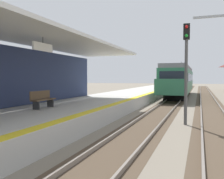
# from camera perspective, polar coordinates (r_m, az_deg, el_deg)

# --- Properties ---
(station_platform) EXTENTS (5.00, 80.00, 0.91)m
(station_platform) POSITION_cam_1_polar(r_m,az_deg,el_deg) (14.03, -10.21, -5.45)
(station_platform) COLOR #B7B5AD
(station_platform) RESTS_ON ground
(track_pair_nearest_platform) EXTENTS (2.34, 120.00, 0.16)m
(track_pair_nearest_platform) POSITION_cam_1_polar(r_m,az_deg,el_deg) (16.40, 10.65, -5.69)
(track_pair_nearest_platform) COLOR #4C3D2D
(track_pair_nearest_platform) RESTS_ON ground
(track_pair_middle) EXTENTS (2.34, 120.00, 0.16)m
(track_pair_middle) POSITION_cam_1_polar(r_m,az_deg,el_deg) (16.22, 22.66, -5.95)
(track_pair_middle) COLOR #4C3D2D
(track_pair_middle) RESTS_ON ground
(approaching_train) EXTENTS (2.93, 19.60, 4.76)m
(approaching_train) POSITION_cam_1_polar(r_m,az_deg,el_deg) (32.74, 15.33, 2.19)
(approaching_train) COLOR #286647
(approaching_train) RESTS_ON ground
(rail_signal_post) EXTENTS (0.32, 0.34, 5.20)m
(rail_signal_post) POSITION_cam_1_polar(r_m,az_deg,el_deg) (13.19, 16.92, 5.90)
(rail_signal_post) COLOR #4C4C4C
(rail_signal_post) RESTS_ON ground
(platform_bench) EXTENTS (0.45, 1.60, 0.88)m
(platform_bench) POSITION_cam_1_polar(r_m,az_deg,el_deg) (12.87, -15.94, -2.11)
(platform_bench) COLOR brown
(platform_bench) RESTS_ON station_platform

